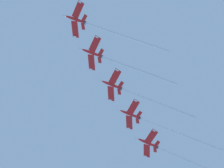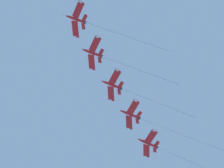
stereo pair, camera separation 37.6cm
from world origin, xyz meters
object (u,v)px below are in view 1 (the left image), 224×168
object	(u,v)px
jet_third	(132,93)
jet_fifth	(160,148)
jet_lead	(97,27)
jet_second	(114,61)
jet_fourth	(148,121)

from	to	relation	value
jet_third	jet_fifth	distance (m)	35.64
jet_lead	jet_fifth	bearing A→B (deg)	151.01
jet_second	jet_third	distance (m)	19.14
jet_lead	jet_fourth	xyz separation A→B (m)	(-47.93, 27.57, -14.93)
jet_second	jet_lead	bearing A→B (deg)	-29.21
jet_lead	jet_second	xyz separation A→B (m)	(-16.11, 9.00, -6.61)
jet_second	jet_fourth	xyz separation A→B (m)	(-31.82, 18.57, -8.32)
jet_fourth	jet_fifth	world-z (taller)	jet_fourth
jet_lead	jet_second	world-z (taller)	jet_lead
jet_second	jet_fifth	bearing A→B (deg)	151.09
jet_lead	jet_third	xyz separation A→B (m)	(-32.05, 18.41, -11.49)
jet_third	jet_second	bearing A→B (deg)	-30.52
jet_second	jet_third	size ratio (longest dim) A/B	1.01
jet_lead	jet_fourth	bearing A→B (deg)	150.09
jet_fifth	jet_third	bearing A→B (deg)	-28.06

